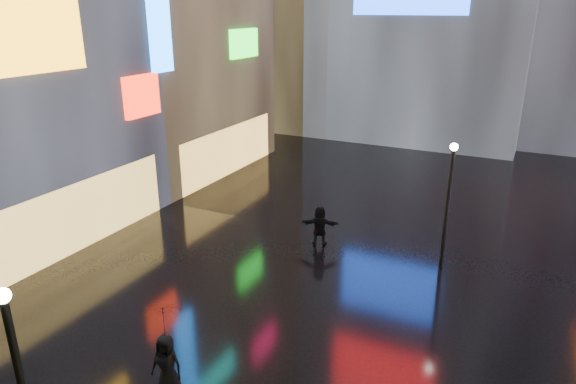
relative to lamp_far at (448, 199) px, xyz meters
The scene contains 5 objects.
ground 4.62m from the lamp_far, 165.97° to the left, with size 140.00×140.00×0.00m, color black.
lamp_far is the anchor object (origin of this frame).
pedestrian_4 12.17m from the lamp_far, 116.35° to the right, with size 0.89×0.58×1.81m, color black.
pedestrian_5 5.66m from the lamp_far, behind, with size 1.68×0.54×1.81m, color black.
umbrella_2 12.02m from the lamp_far, 116.35° to the right, with size 1.00×1.02×0.92m, color black.
Camera 1 is at (6.15, -0.44, 10.00)m, focal length 32.00 mm.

